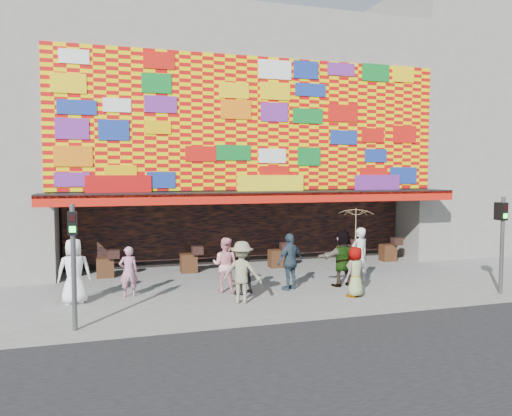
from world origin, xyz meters
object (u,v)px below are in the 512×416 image
object	(u,v)px
ped_b	(129,271)
ped_h	(359,255)
ped_e	(290,262)
ped_d	(242,272)
parasol	(356,224)
ped_f	(343,258)
ped_i	(225,265)
ped_c	(241,267)
ped_a	(74,271)
signal_right	(502,234)
ped_g	(355,272)
signal_left	(73,253)

from	to	relation	value
ped_b	ped_h	xyz separation A→B (m)	(7.56, -0.35, 0.18)
ped_e	ped_d	bearing A→B (deg)	6.92
parasol	ped_f	bearing A→B (deg)	78.20
ped_d	ped_f	world-z (taller)	ped_f
ped_e	ped_i	distance (m)	2.08
ped_i	parasol	world-z (taller)	parasol
ped_b	parasol	world-z (taller)	parasol
ped_c	ped_h	world-z (taller)	ped_h
ped_a	ped_c	distance (m)	4.85
signal_right	ped_h	size ratio (longest dim) A/B	1.59
parasol	ped_c	bearing A→B (deg)	157.54
ped_a	ped_f	xyz separation A→B (m)	(8.35, -0.17, -0.01)
signal_right	ped_i	size ratio (longest dim) A/B	1.75
signal_right	ped_e	bearing A→B (deg)	158.44
signal_right	ped_e	size ratio (longest dim) A/B	1.66
ped_f	ped_h	size ratio (longest dim) A/B	0.98
ped_e	ped_g	bearing A→B (deg)	114.00
ped_b	ped_e	distance (m)	5.02
ped_d	ped_i	distance (m)	1.46
signal_right	ped_c	distance (m)	8.11
ped_c	ped_e	distance (m)	1.67
ped_a	ped_h	distance (m)	9.08
ped_f	ped_h	bearing A→B (deg)	-172.26
ped_g	ped_d	bearing A→B (deg)	-30.34
signal_left	ped_h	size ratio (longest dim) A/B	1.59
ped_g	ped_h	world-z (taller)	ped_h
ped_d	ped_g	size ratio (longest dim) A/B	1.17
ped_c	ped_d	xyz separation A→B (m)	(-0.24, -1.03, 0.06)
ped_g	ped_e	bearing A→B (deg)	-67.89
ped_g	signal_right	bearing A→B (deg)	142.38
ped_b	ped_d	xyz separation A→B (m)	(3.08, -1.70, 0.13)
signal_right	ped_a	world-z (taller)	signal_right
ped_h	ped_g	bearing A→B (deg)	43.81
ped_a	ped_f	size ratio (longest dim) A/B	1.01
ped_g	ped_i	distance (m)	4.01
ped_b	signal_right	bearing A→B (deg)	161.71
signal_right	ped_h	xyz separation A→B (m)	(-3.46, 2.62, -0.91)
ped_i	signal_left	bearing A→B (deg)	64.80
ped_d	ped_b	bearing A→B (deg)	0.69
ped_a	ped_g	xyz separation A→B (m)	(8.05, -1.60, -0.18)
ped_h	parasol	distance (m)	2.31
ped_b	parasol	size ratio (longest dim) A/B	0.79
ped_f	ped_g	distance (m)	1.47
ped_c	ped_i	xyz separation A→B (m)	(-0.39, 0.42, 0.03)
ped_e	ped_a	bearing A→B (deg)	-25.18
ped_h	signal_right	bearing A→B (deg)	128.76
signal_right	parasol	world-z (taller)	signal_right
ped_a	ped_h	xyz separation A→B (m)	(9.08, 0.05, 0.01)
ped_f	ped_i	bearing A→B (deg)	-13.13
signal_left	parasol	bearing A→B (deg)	7.00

